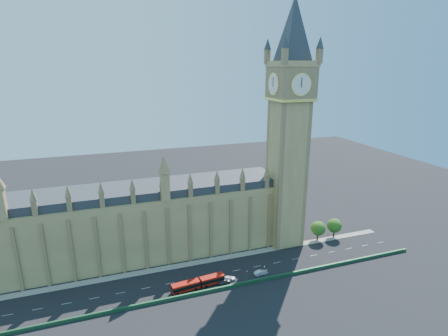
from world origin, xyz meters
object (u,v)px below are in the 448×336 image
object	(u,v)px
red_bus	(198,283)
car_silver	(261,272)
car_grey	(224,281)
car_white	(228,278)

from	to	relation	value
red_bus	car_silver	xyz separation A→B (m)	(22.67, 0.23, -0.80)
car_grey	car_white	distance (m)	2.23
car_silver	car_white	bearing A→B (deg)	84.85
red_bus	car_silver	distance (m)	22.69
car_grey	car_silver	world-z (taller)	car_silver
red_bus	car_silver	bearing A→B (deg)	-4.82
red_bus	car_white	distance (m)	10.73
red_bus	car_grey	bearing A→B (deg)	-8.57
car_grey	car_white	size ratio (longest dim) A/B	0.87
red_bus	car_white	world-z (taller)	red_bus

